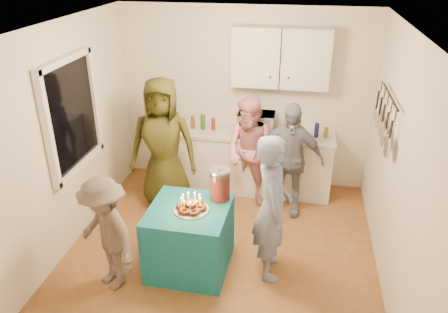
% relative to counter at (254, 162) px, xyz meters
% --- Properties ---
extents(floor, '(4.00, 4.00, 0.00)m').
position_rel_counter_xyz_m(floor, '(-0.20, -1.70, -0.43)').
color(floor, brown).
rests_on(floor, ground).
extents(ceiling, '(4.00, 4.00, 0.00)m').
position_rel_counter_xyz_m(ceiling, '(-0.20, -1.70, 2.17)').
color(ceiling, white).
rests_on(ceiling, floor).
extents(back_wall, '(3.60, 3.60, 0.00)m').
position_rel_counter_xyz_m(back_wall, '(-0.20, 0.30, 0.87)').
color(back_wall, silver).
rests_on(back_wall, floor).
extents(left_wall, '(4.00, 4.00, 0.00)m').
position_rel_counter_xyz_m(left_wall, '(-2.00, -1.70, 0.87)').
color(left_wall, silver).
rests_on(left_wall, floor).
extents(right_wall, '(4.00, 4.00, 0.00)m').
position_rel_counter_xyz_m(right_wall, '(1.60, -1.70, 0.87)').
color(right_wall, silver).
rests_on(right_wall, floor).
extents(window_night, '(0.04, 1.00, 1.20)m').
position_rel_counter_xyz_m(window_night, '(-1.97, -1.40, 1.12)').
color(window_night, black).
rests_on(window_night, left_wall).
extents(counter, '(2.20, 0.58, 0.86)m').
position_rel_counter_xyz_m(counter, '(0.00, 0.00, 0.00)').
color(counter, white).
rests_on(counter, floor).
extents(countertop, '(2.24, 0.62, 0.05)m').
position_rel_counter_xyz_m(countertop, '(0.00, -0.00, 0.46)').
color(countertop, beige).
rests_on(countertop, counter).
extents(upper_cabinet, '(1.30, 0.30, 0.80)m').
position_rel_counter_xyz_m(upper_cabinet, '(0.30, 0.15, 1.52)').
color(upper_cabinet, white).
rests_on(upper_cabinet, back_wall).
extents(pot_rack, '(0.12, 1.00, 0.60)m').
position_rel_counter_xyz_m(pot_rack, '(1.52, -1.00, 1.17)').
color(pot_rack, black).
rests_on(pot_rack, right_wall).
extents(microwave, '(0.52, 0.36, 0.28)m').
position_rel_counter_xyz_m(microwave, '(0.01, 0.00, 0.62)').
color(microwave, white).
rests_on(microwave, countertop).
extents(party_table, '(0.87, 0.87, 0.76)m').
position_rel_counter_xyz_m(party_table, '(-0.49, -1.89, -0.05)').
color(party_table, '#126678').
rests_on(party_table, floor).
extents(donut_cake, '(0.38, 0.38, 0.18)m').
position_rel_counter_xyz_m(donut_cake, '(-0.45, -1.91, 0.42)').
color(donut_cake, '#381C0C').
rests_on(donut_cake, party_table).
extents(punch_jar, '(0.22, 0.22, 0.34)m').
position_rel_counter_xyz_m(punch_jar, '(-0.20, -1.62, 0.50)').
color(punch_jar, '#B0120E').
rests_on(punch_jar, party_table).
extents(man_birthday, '(0.51, 0.67, 1.64)m').
position_rel_counter_xyz_m(man_birthday, '(0.39, -1.81, 0.39)').
color(man_birthday, '#7785AE').
rests_on(man_birthday, floor).
extents(woman_back_left, '(0.95, 0.67, 1.83)m').
position_rel_counter_xyz_m(woman_back_left, '(-1.14, -0.68, 0.49)').
color(woman_back_left, '#595819').
rests_on(woman_back_left, floor).
extents(woman_back_center, '(0.91, 0.82, 1.52)m').
position_rel_counter_xyz_m(woman_back_center, '(-0.01, -0.37, 0.33)').
color(woman_back_center, '#DC728A').
rests_on(woman_back_center, floor).
extents(woman_back_right, '(0.92, 0.39, 1.56)m').
position_rel_counter_xyz_m(woman_back_right, '(0.51, -0.54, 0.35)').
color(woman_back_right, black).
rests_on(woman_back_right, floor).
extents(child_near_left, '(0.96, 0.85, 1.29)m').
position_rel_counter_xyz_m(child_near_left, '(-1.24, -2.33, 0.21)').
color(child_near_left, '#514541').
rests_on(child_near_left, floor).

